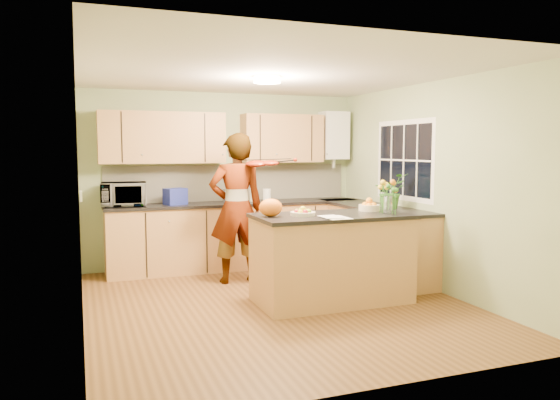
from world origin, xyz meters
name	(u,v)px	position (x,y,z in m)	size (l,w,h in m)	color
floor	(276,304)	(0.00, 0.00, 0.00)	(4.50, 4.50, 0.00)	brown
ceiling	(276,73)	(0.00, 0.00, 2.50)	(4.00, 4.50, 0.02)	silver
wall_back	(224,179)	(0.00, 2.25, 1.25)	(4.00, 0.02, 2.50)	#90A273
wall_front	(387,214)	(0.00, -2.25, 1.25)	(4.00, 0.02, 2.50)	#90A273
wall_left	(79,196)	(-2.00, 0.00, 1.25)	(0.02, 4.50, 2.50)	#90A273
wall_right	(432,186)	(2.00, 0.00, 1.25)	(0.02, 4.50, 2.50)	#90A273
back_counter	(236,235)	(0.10, 1.95, 0.47)	(3.64, 0.62, 0.94)	#A87643
right_counter	(373,240)	(1.70, 0.85, 0.47)	(0.62, 2.24, 0.94)	#A87643
splashback	(231,183)	(0.10, 2.23, 1.20)	(3.60, 0.02, 0.52)	beige
upper_cabinets	(214,138)	(-0.18, 2.08, 1.85)	(3.20, 0.34, 0.70)	#A87643
boiler	(334,136)	(1.70, 2.09, 1.90)	(0.40, 0.30, 0.86)	white
window_right	(404,160)	(1.99, 0.60, 1.55)	(0.01, 1.30, 1.05)	white
light_switch	(81,196)	(-1.99, -0.60, 1.30)	(0.02, 0.09, 0.09)	white
ceiling_lamp	(267,80)	(0.00, 0.30, 2.46)	(0.30, 0.30, 0.07)	#FFEABF
peninsula_island	(332,258)	(0.61, -0.12, 0.49)	(1.71, 0.88, 0.98)	#A87643
fruit_dish	(303,212)	(0.26, -0.12, 1.02)	(0.27, 0.27, 0.10)	beige
orange_bowl	(369,206)	(1.16, 0.03, 1.04)	(0.24, 0.24, 0.14)	beige
flower_vase	(389,187)	(1.21, -0.30, 1.27)	(0.24, 0.24, 0.44)	silver
orange_bag	(271,208)	(-0.09, -0.07, 1.08)	(0.25, 0.22, 0.19)	orange
papers	(336,217)	(0.51, -0.42, 0.99)	(0.24, 0.33, 0.01)	white
violinist	(236,208)	(-0.14, 1.09, 0.95)	(0.69, 0.45, 1.90)	#DCA487
violin	(257,164)	(0.06, 0.87, 1.52)	(0.66, 0.27, 0.13)	#4A0F04
microwave	(124,194)	(-1.44, 1.93, 1.10)	(0.57, 0.39, 0.32)	white
blue_box	(175,196)	(-0.77, 1.92, 1.05)	(0.28, 0.20, 0.22)	navy
kettle	(228,195)	(-0.01, 1.98, 1.05)	(0.14, 0.14, 0.27)	#BBBCC0
jar_cream	(254,195)	(0.38, 2.00, 1.03)	(0.12, 0.12, 0.18)	beige
jar_white	(267,195)	(0.56, 1.95, 1.03)	(0.12, 0.12, 0.18)	white
potted_plant	(390,191)	(1.70, 0.45, 1.16)	(0.40, 0.35, 0.45)	#3A7D29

